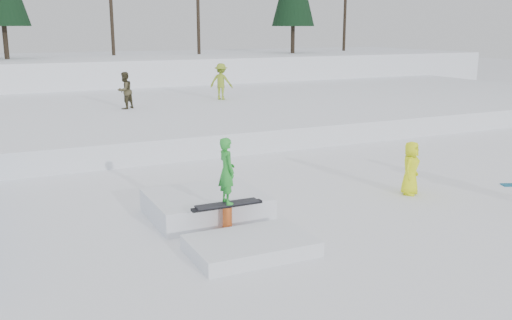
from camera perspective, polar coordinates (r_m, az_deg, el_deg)
name	(u,v)px	position (r m, az deg, el deg)	size (l,w,h in m)	color
ground	(275,229)	(12.69, 1.87, -6.93)	(120.00, 120.00, 0.00)	white
snow_berm	(72,74)	(41.06, -17.93, 8.14)	(60.00, 14.00, 2.40)	white
snow_midrise	(117,114)	(27.42, -13.72, 4.50)	(50.00, 18.00, 0.80)	white
walker_olive	(125,90)	(26.00, -12.99, 6.79)	(0.79, 0.62, 1.63)	#3D3721
walker_ygreen	(221,82)	(28.72, -3.50, 7.84)	(1.16, 0.67, 1.80)	olive
spectator_yellow	(411,168)	(15.63, 15.20, -0.78)	(0.70, 0.46, 1.43)	#F0FF15
jib_rail_feature	(217,212)	(12.86, -3.88, -5.25)	(2.60, 4.40, 2.11)	white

